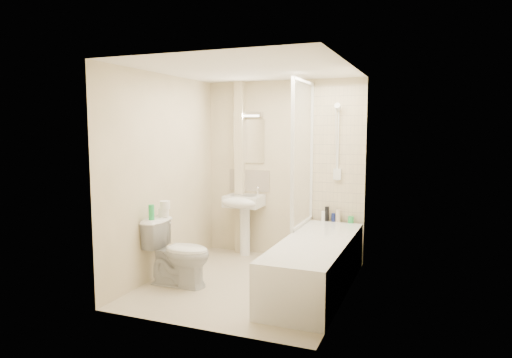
% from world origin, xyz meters
% --- Properties ---
extents(floor, '(2.50, 2.50, 0.00)m').
position_xyz_m(floor, '(0.00, 0.00, 0.00)').
color(floor, beige).
rests_on(floor, ground).
extents(wall_back, '(2.20, 0.02, 2.40)m').
position_xyz_m(wall_back, '(0.00, 1.25, 1.20)').
color(wall_back, beige).
rests_on(wall_back, ground).
extents(wall_left, '(0.02, 2.50, 2.40)m').
position_xyz_m(wall_left, '(-1.10, 0.00, 1.20)').
color(wall_left, beige).
rests_on(wall_left, ground).
extents(wall_right, '(0.02, 2.50, 2.40)m').
position_xyz_m(wall_right, '(1.10, 0.00, 1.20)').
color(wall_right, beige).
rests_on(wall_right, ground).
extents(ceiling, '(2.20, 2.50, 0.02)m').
position_xyz_m(ceiling, '(0.00, 0.00, 2.40)').
color(ceiling, white).
rests_on(ceiling, wall_back).
extents(tile_back, '(0.70, 0.01, 1.75)m').
position_xyz_m(tile_back, '(0.75, 1.24, 1.42)').
color(tile_back, beige).
rests_on(tile_back, wall_back).
extents(tile_right, '(0.01, 2.10, 1.75)m').
position_xyz_m(tile_right, '(1.09, 0.10, 1.42)').
color(tile_right, beige).
rests_on(tile_right, wall_right).
extents(pipe_boxing, '(0.12, 0.12, 2.40)m').
position_xyz_m(pipe_boxing, '(-0.62, 1.19, 1.20)').
color(pipe_boxing, beige).
rests_on(pipe_boxing, ground).
extents(splashback, '(0.60, 0.02, 0.30)m').
position_xyz_m(splashback, '(-0.50, 1.24, 1.03)').
color(splashback, beige).
rests_on(splashback, wall_back).
extents(mirror, '(0.46, 0.01, 0.60)m').
position_xyz_m(mirror, '(-0.50, 1.24, 1.58)').
color(mirror, white).
rests_on(mirror, wall_back).
extents(strip_light, '(0.42, 0.07, 0.07)m').
position_xyz_m(strip_light, '(-0.50, 1.22, 1.95)').
color(strip_light, silver).
rests_on(strip_light, wall_back).
extents(bathtub, '(0.70, 2.10, 0.55)m').
position_xyz_m(bathtub, '(0.75, 0.10, 0.29)').
color(bathtub, white).
rests_on(bathtub, ground).
extents(shower_screen, '(0.04, 0.92, 1.80)m').
position_xyz_m(shower_screen, '(0.40, 0.80, 1.45)').
color(shower_screen, white).
rests_on(shower_screen, bathtub).
extents(shower_fixture, '(0.10, 0.16, 0.99)m').
position_xyz_m(shower_fixture, '(0.75, 1.19, 1.55)').
color(shower_fixture, white).
rests_on(shower_fixture, wall_back).
extents(pedestal_sink, '(0.50, 0.47, 0.96)m').
position_xyz_m(pedestal_sink, '(-0.50, 1.01, 0.67)').
color(pedestal_sink, white).
rests_on(pedestal_sink, ground).
extents(bottle_white_a, '(0.06, 0.06, 0.13)m').
position_xyz_m(bottle_white_a, '(0.59, 1.16, 0.62)').
color(bottle_white_a, white).
rests_on(bottle_white_a, bathtub).
extents(bottle_black_b, '(0.06, 0.06, 0.19)m').
position_xyz_m(bottle_black_b, '(0.63, 1.16, 0.65)').
color(bottle_black_b, black).
rests_on(bottle_black_b, bathtub).
extents(bottle_blue, '(0.05, 0.05, 0.11)m').
position_xyz_m(bottle_blue, '(0.72, 1.16, 0.61)').
color(bottle_blue, navy).
rests_on(bottle_blue, bathtub).
extents(bottle_cream, '(0.06, 0.06, 0.16)m').
position_xyz_m(bottle_cream, '(0.78, 1.16, 0.63)').
color(bottle_cream, beige).
rests_on(bottle_cream, bathtub).
extents(bottle_green, '(0.07, 0.07, 0.08)m').
position_xyz_m(bottle_green, '(0.95, 1.16, 0.59)').
color(bottle_green, green).
rests_on(bottle_green, bathtub).
extents(toilet, '(0.44, 0.75, 0.75)m').
position_xyz_m(toilet, '(-0.72, -0.32, 0.38)').
color(toilet, white).
rests_on(toilet, ground).
extents(toilet_roll_lower, '(0.12, 0.12, 0.09)m').
position_xyz_m(toilet_roll_lower, '(-0.97, -0.22, 0.80)').
color(toilet_roll_lower, white).
rests_on(toilet_roll_lower, toilet).
extents(toilet_roll_upper, '(0.12, 0.12, 0.09)m').
position_xyz_m(toilet_roll_upper, '(-0.93, -0.25, 0.89)').
color(toilet_roll_upper, white).
rests_on(toilet_roll_upper, toilet_roll_lower).
extents(green_bottle, '(0.06, 0.06, 0.17)m').
position_xyz_m(green_bottle, '(-0.98, -0.44, 0.84)').
color(green_bottle, green).
rests_on(green_bottle, toilet).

